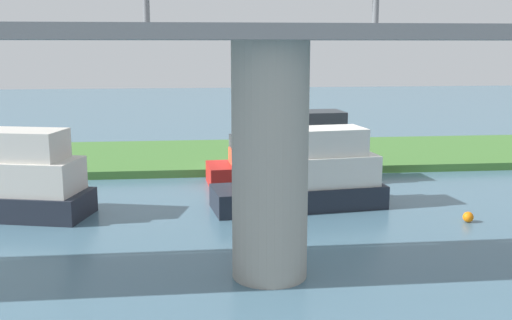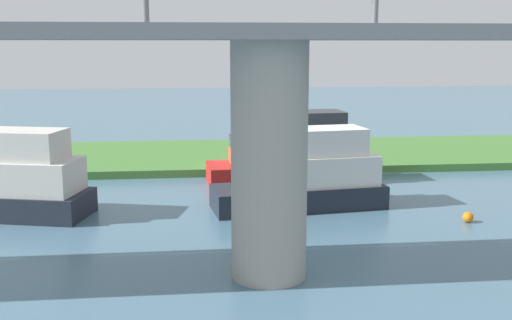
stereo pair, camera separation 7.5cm
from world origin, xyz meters
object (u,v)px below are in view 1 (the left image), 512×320
(mooring_post, at_px, (315,156))
(skiff_small, at_px, (290,154))
(houseboat_blue, at_px, (1,181))
(person_on_bank, at_px, (291,151))
(bridge_pylon, at_px, (270,162))
(riverboat_paddlewheel, at_px, (304,176))
(marker_buoy, at_px, (468,217))

(mooring_post, relative_size, skiff_small, 0.10)
(houseboat_blue, bearing_deg, person_on_bank, -148.61)
(person_on_bank, bearing_deg, skiff_small, 79.64)
(person_on_bank, relative_size, skiff_small, 0.15)
(bridge_pylon, bearing_deg, houseboat_blue, -37.84)
(bridge_pylon, xyz_separation_m, skiff_small, (-3.17, -14.82, -2.43))
(riverboat_paddlewheel, bearing_deg, person_on_bank, -95.41)
(person_on_bank, bearing_deg, mooring_post, 153.07)
(person_on_bank, height_order, mooring_post, person_on_bank)
(marker_buoy, bearing_deg, riverboat_paddlewheel, -26.05)
(skiff_small, bearing_deg, riverboat_paddlewheel, 88.11)
(person_on_bank, distance_m, riverboat_paddlewheel, 9.79)
(houseboat_blue, xyz_separation_m, marker_buoy, (-21.98, 3.61, -1.46))
(mooring_post, bearing_deg, bridge_pylon, 73.24)
(mooring_post, bearing_deg, skiff_small, 55.01)
(mooring_post, bearing_deg, person_on_bank, -26.93)
(mooring_post, xyz_separation_m, skiff_small, (2.26, 3.23, 0.77))
(mooring_post, bearing_deg, houseboat_blue, 27.07)
(riverboat_paddlewheel, height_order, marker_buoy, riverboat_paddlewheel)
(mooring_post, distance_m, riverboat_paddlewheel, 9.31)
(person_on_bank, xyz_separation_m, houseboat_blue, (15.76, 9.62, 0.51))
(person_on_bank, relative_size, marker_buoy, 2.78)
(skiff_small, bearing_deg, marker_buoy, 127.04)
(bridge_pylon, height_order, skiff_small, bridge_pylon)
(bridge_pylon, relative_size, skiff_small, 0.89)
(person_on_bank, bearing_deg, marker_buoy, 115.19)
(marker_buoy, bearing_deg, skiff_small, -52.96)
(person_on_bank, xyz_separation_m, riverboat_paddlewheel, (0.92, 9.74, 0.45))
(person_on_bank, xyz_separation_m, mooring_post, (-1.53, 0.78, -0.23))
(mooring_post, distance_m, marker_buoy, 13.33)
(bridge_pylon, bearing_deg, marker_buoy, -151.07)
(marker_buoy, bearing_deg, houseboat_blue, -9.33)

